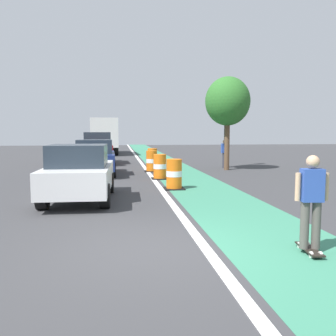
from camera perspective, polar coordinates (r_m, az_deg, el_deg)
ground_plane at (r=6.68m, az=-2.07°, el=-12.46°), size 100.00×100.00×0.00m
bike_lane_strip at (r=18.68m, az=1.53°, el=-0.67°), size 2.50×80.00×0.01m
lane_divider_stripe at (r=18.50m, az=-3.06°, el=-0.73°), size 0.20×80.00×0.01m
skateboarder_on_lane at (r=6.68m, az=21.50°, el=-4.78°), size 0.57×0.82×1.69m
parked_sedan_nearest at (r=11.29m, az=-13.69°, el=-0.80°), size 2.01×4.15×1.70m
parked_sedan_second at (r=17.83m, az=-11.33°, el=1.59°), size 1.98×4.13×1.70m
parked_suv_third at (r=24.08m, az=-10.96°, el=3.13°), size 2.09×4.68×2.04m
traffic_barrel_front at (r=13.20m, az=0.96°, el=-1.03°), size 0.73×0.73×1.09m
traffic_barrel_mid at (r=16.00m, az=-1.29°, el=0.16°), size 0.73×0.73×1.09m
traffic_barrel_back at (r=19.00m, az=-2.58°, el=1.04°), size 0.73×0.73×1.09m
traffic_barrel_far at (r=21.62m, az=-2.46°, el=1.61°), size 0.73×0.73×1.09m
delivery_truck_down_block at (r=34.31m, az=-9.97°, el=5.25°), size 2.62×7.69×3.23m
traffic_light_corner at (r=21.66m, az=9.02°, el=9.41°), size 0.41×0.32×5.10m
pedestrian_crossing at (r=21.14m, az=8.79°, el=2.35°), size 0.34×0.20×1.61m
street_tree_sidewalk at (r=20.07m, az=9.31°, el=10.18°), size 2.40×2.40×5.00m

